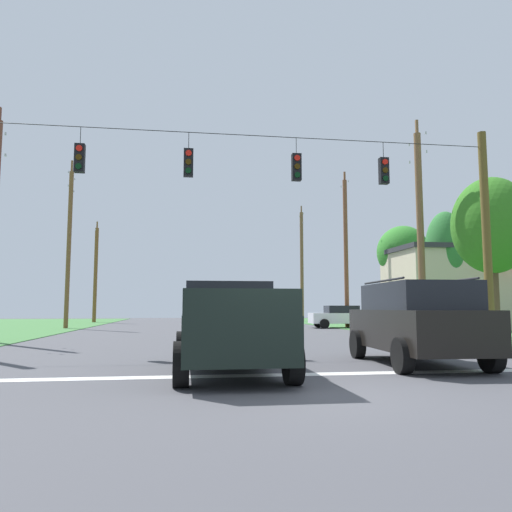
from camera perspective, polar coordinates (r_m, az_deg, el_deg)
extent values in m
plane|color=#47474C|center=(8.47, 4.70, -15.36)|extent=(120.00, 120.00, 0.00)
cube|color=white|center=(10.49, 2.06, -13.53)|extent=(15.75, 0.45, 0.01)
cube|color=white|center=(16.40, -1.79, -10.79)|extent=(2.50, 0.15, 0.01)
cube|color=white|center=(23.83, -3.87, -9.27)|extent=(2.50, 0.15, 0.01)
cube|color=white|center=(29.51, -4.75, -8.62)|extent=(2.50, 0.15, 0.01)
cylinder|color=brown|center=(19.86, 25.01, 1.98)|extent=(0.30, 0.30, 7.87)
cylinder|color=black|center=(17.55, -1.76, 13.76)|extent=(18.02, 0.02, 0.02)
cylinder|color=black|center=(17.68, -19.55, 12.95)|extent=(0.02, 0.02, 0.59)
cube|color=black|center=(17.46, -19.64, 10.55)|extent=(0.32, 0.24, 0.95)
cylinder|color=red|center=(17.41, -19.70, 11.62)|extent=(0.20, 0.04, 0.20)
cylinder|color=#352203|center=(17.32, -19.73, 10.67)|extent=(0.20, 0.04, 0.20)
cylinder|color=black|center=(17.24, -19.77, 9.71)|extent=(0.20, 0.04, 0.20)
cylinder|color=black|center=(17.35, -7.75, 13.02)|extent=(0.02, 0.02, 0.59)
cube|color=black|center=(17.12, -7.79, 10.59)|extent=(0.32, 0.24, 0.95)
cylinder|color=red|center=(17.07, -7.77, 11.67)|extent=(0.20, 0.04, 0.20)
cylinder|color=#352203|center=(16.98, -7.78, 10.70)|extent=(0.20, 0.04, 0.20)
cylinder|color=black|center=(16.90, -7.80, 9.73)|extent=(0.20, 0.04, 0.20)
cylinder|color=black|center=(17.77, 4.65, 12.52)|extent=(0.02, 0.02, 0.59)
cube|color=black|center=(17.54, 4.67, 10.14)|extent=(0.32, 0.24, 0.95)
cylinder|color=red|center=(17.49, 4.77, 11.19)|extent=(0.20, 0.04, 0.20)
cylinder|color=#352203|center=(17.41, 4.78, 10.25)|extent=(0.20, 0.04, 0.20)
cylinder|color=black|center=(17.33, 4.79, 9.30)|extent=(0.20, 0.04, 0.20)
cylinder|color=black|center=(18.72, 14.44, 11.73)|extent=(0.02, 0.02, 0.59)
cube|color=black|center=(18.50, 14.50, 9.46)|extent=(0.32, 0.24, 0.95)
cylinder|color=red|center=(18.46, 14.65, 10.45)|extent=(0.20, 0.04, 0.20)
cylinder|color=#352203|center=(18.38, 14.67, 9.55)|extent=(0.20, 0.04, 0.20)
cylinder|color=black|center=(18.30, 14.70, 8.65)|extent=(0.20, 0.04, 0.20)
cube|color=black|center=(10.79, -3.15, -8.93)|extent=(2.01, 5.40, 0.85)
cube|color=black|center=(11.43, -3.42, -4.88)|extent=(1.85, 1.90, 0.70)
cube|color=black|center=(9.39, -8.13, -5.36)|extent=(0.10, 2.38, 0.45)
cube|color=black|center=(9.58, 3.24, -5.42)|extent=(0.10, 2.38, 0.45)
cube|color=black|center=(8.14, -1.45, -5.33)|extent=(1.96, 0.10, 0.45)
cylinder|color=black|center=(12.61, -8.52, -10.38)|extent=(0.28, 0.80, 0.80)
cylinder|color=black|center=(12.76, 0.64, -10.39)|extent=(0.28, 0.80, 0.80)
cylinder|color=black|center=(8.95, -8.62, -12.22)|extent=(0.28, 0.80, 0.80)
cylinder|color=black|center=(9.17, 4.27, -12.12)|extent=(0.28, 0.80, 0.80)
cube|color=black|center=(12.88, 17.86, -8.04)|extent=(2.23, 4.91, 0.95)
cube|color=black|center=(12.74, 18.01, -4.46)|extent=(1.99, 3.30, 0.65)
cylinder|color=black|center=(12.44, 14.34, -2.81)|extent=(0.21, 2.72, 0.05)
cylinder|color=black|center=(13.10, 21.38, -2.73)|extent=(0.21, 2.72, 0.05)
cylinder|color=black|center=(14.12, 11.61, -9.92)|extent=(0.30, 0.77, 0.76)
cylinder|color=black|center=(14.79, 18.98, -9.54)|extent=(0.30, 0.77, 0.76)
cylinder|color=black|center=(11.04, 16.51, -10.95)|extent=(0.30, 0.77, 0.76)
cylinder|color=black|center=(11.88, 25.45, -10.25)|extent=(0.30, 0.77, 0.76)
cube|color=silver|center=(34.55, 9.82, -7.06)|extent=(4.37, 1.98, 0.70)
cube|color=black|center=(34.54, 9.80, -6.06)|extent=(2.16, 1.70, 0.50)
cylinder|color=black|center=(35.83, 11.64, -7.54)|extent=(0.65, 0.25, 0.64)
cylinder|color=black|center=(34.11, 12.56, -7.61)|extent=(0.65, 0.25, 0.64)
cylinder|color=black|center=(35.08, 7.17, -7.65)|extent=(0.65, 0.25, 0.64)
cylinder|color=black|center=(33.33, 7.88, -7.74)|extent=(0.65, 0.25, 0.64)
cylinder|color=brown|center=(25.09, 18.41, 2.51)|extent=(0.33, 0.33, 9.90)
cube|color=brown|center=(26.13, 18.07, 12.43)|extent=(0.12, 0.12, 2.17)
cylinder|color=#B2B7BC|center=(26.90, 17.23, 12.14)|extent=(0.08, 0.08, 0.12)
cylinder|color=#B2B7BC|center=(25.44, 18.95, 13.26)|extent=(0.08, 0.08, 0.12)
cube|color=brown|center=(25.86, 18.14, 10.54)|extent=(0.12, 0.12, 2.20)
cylinder|color=#B2B7BC|center=(26.65, 17.27, 10.29)|extent=(0.08, 0.08, 0.12)
cylinder|color=#B2B7BC|center=(25.15, 19.04, 11.33)|extent=(0.08, 0.08, 0.12)
cylinder|color=brown|center=(35.76, 10.32, 0.38)|extent=(0.30, 0.30, 10.55)
cube|color=brown|center=(36.62, 10.17, 7.98)|extent=(0.12, 0.12, 2.03)
cylinder|color=#B2B7BC|center=(37.39, 9.77, 7.87)|extent=(0.08, 0.08, 0.12)
cylinder|color=#B2B7BC|center=(35.90, 10.58, 8.47)|extent=(0.08, 0.08, 0.12)
cylinder|color=brown|center=(48.86, 5.30, -1.21)|extent=(0.33, 0.33, 10.81)
cube|color=brown|center=(49.52, 5.24, 4.57)|extent=(0.12, 0.12, 2.11)
cylinder|color=#B2B7BC|center=(50.35, 5.02, 4.53)|extent=(0.08, 0.08, 0.12)
cylinder|color=#B2B7BC|center=(48.74, 5.47, 4.89)|extent=(0.08, 0.08, 0.12)
cube|color=brown|center=(49.37, 5.25, 3.54)|extent=(0.12, 0.12, 1.83)
cylinder|color=#B2B7BC|center=(50.09, 5.06, 3.54)|extent=(0.08, 0.08, 0.12)
cylinder|color=#B2B7BC|center=(48.68, 5.45, 3.82)|extent=(0.08, 0.08, 0.12)
cylinder|color=#B2B7BC|center=(24.50, -26.88, 12.45)|extent=(0.08, 0.08, 0.12)
cylinder|color=#B2B7BC|center=(24.36, -26.88, 10.34)|extent=(0.08, 0.08, 0.12)
cylinder|color=brown|center=(35.56, -20.76, 0.78)|extent=(0.29, 0.29, 10.64)
cube|color=brown|center=(36.43, -20.47, 8.48)|extent=(0.12, 0.12, 2.34)
cylinder|color=#B2B7BC|center=(37.35, -20.16, 8.31)|extent=(0.08, 0.08, 0.12)
cylinder|color=#B2B7BC|center=(35.58, -20.78, 9.04)|extent=(0.08, 0.08, 0.12)
cube|color=brown|center=(36.22, -20.52, 7.10)|extent=(0.12, 0.12, 2.07)
cylinder|color=#B2B7BC|center=(37.04, -20.25, 7.00)|extent=(0.08, 0.08, 0.12)
cylinder|color=#B2B7BC|center=(35.46, -20.80, 7.59)|extent=(0.08, 0.08, 0.12)
cylinder|color=brown|center=(48.94, -17.99, -2.07)|extent=(0.34, 0.34, 8.91)
cube|color=brown|center=(49.36, -17.84, 2.63)|extent=(0.12, 0.12, 2.03)
cylinder|color=#B2B7BC|center=(50.17, -17.69, 2.63)|extent=(0.08, 0.08, 0.12)
cylinder|color=#B2B7BC|center=(48.59, -17.99, 2.91)|extent=(0.08, 0.08, 0.12)
cylinder|color=brown|center=(25.36, 25.82, -4.01)|extent=(0.37, 0.37, 3.97)
ellipsoid|color=#31721E|center=(25.64, 25.50, 3.21)|extent=(3.62, 3.62, 4.52)
cylinder|color=brown|center=(32.73, 21.24, -4.83)|extent=(0.27, 0.27, 3.60)
ellipsoid|color=#2D7032|center=(32.92, 21.04, 0.64)|extent=(2.50, 2.50, 4.86)
cylinder|color=brown|center=(35.65, 16.71, -4.55)|extent=(0.31, 0.31, 4.21)
ellipsoid|color=#33812B|center=(35.85, 16.56, 0.43)|extent=(3.56, 3.56, 3.67)
cube|color=beige|center=(35.74, 24.34, -3.68)|extent=(11.41, 5.37, 4.96)
cube|color=#2D2D33|center=(35.92, 24.16, 0.51)|extent=(11.71, 5.67, 0.30)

